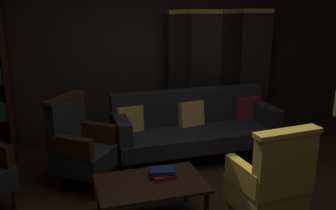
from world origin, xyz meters
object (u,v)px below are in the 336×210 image
(coffee_table, at_px, (151,187))
(book_red_leather, at_px, (162,175))
(folding_screen, at_px, (218,71))
(armchair_gilt_accent, at_px, (271,183))
(armchair_wing_left, at_px, (80,145))
(book_navy_cloth, at_px, (162,171))
(velvet_couch, at_px, (194,125))

(coffee_table, xyz_separation_m, book_red_leather, (0.13, 0.07, 0.07))
(folding_screen, height_order, armchair_gilt_accent, folding_screen)
(folding_screen, bearing_deg, armchair_wing_left, -151.34)
(coffee_table, distance_m, book_navy_cloth, 0.19)
(coffee_table, xyz_separation_m, armchair_wing_left, (-0.57, 0.93, 0.12))
(coffee_table, bearing_deg, armchair_gilt_accent, -24.65)
(book_red_leather, height_order, book_navy_cloth, book_navy_cloth)
(armchair_wing_left, height_order, book_red_leather, armchair_wing_left)
(armchair_wing_left, relative_size, book_red_leather, 4.70)
(velvet_couch, relative_size, book_red_leather, 9.57)
(armchair_gilt_accent, height_order, book_red_leather, armchair_gilt_accent)
(armchair_gilt_accent, xyz_separation_m, book_navy_cloth, (-0.85, 0.52, -0.01))
(armchair_gilt_accent, distance_m, book_red_leather, 1.00)
(velvet_couch, bearing_deg, book_navy_cloth, -122.29)
(book_red_leather, bearing_deg, armchair_wing_left, 129.21)
(armchair_wing_left, relative_size, book_navy_cloth, 4.31)
(coffee_table, relative_size, book_navy_cloth, 4.14)
(armchair_gilt_accent, distance_m, armchair_wing_left, 2.08)
(armchair_wing_left, bearing_deg, armchair_gilt_accent, -41.73)
(armchair_gilt_accent, bearing_deg, folding_screen, 76.13)
(folding_screen, height_order, armchair_wing_left, folding_screen)
(armchair_wing_left, height_order, book_navy_cloth, armchair_wing_left)
(folding_screen, xyz_separation_m, velvet_couch, (-0.70, -0.81, -0.53))
(velvet_couch, xyz_separation_m, book_red_leather, (-0.79, -1.25, -0.01))
(coffee_table, xyz_separation_m, armchair_gilt_accent, (0.98, -0.45, 0.12))
(velvet_couch, relative_size, coffee_table, 2.12)
(armchair_gilt_accent, bearing_deg, book_red_leather, 148.36)
(coffee_table, xyz_separation_m, book_navy_cloth, (0.13, 0.07, 0.11))
(folding_screen, relative_size, armchair_gilt_accent, 1.83)
(folding_screen, relative_size, velvet_couch, 0.90)
(book_red_leather, bearing_deg, velvet_couch, 57.71)
(armchair_gilt_accent, height_order, book_navy_cloth, armchair_gilt_accent)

